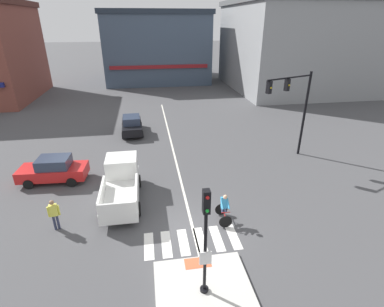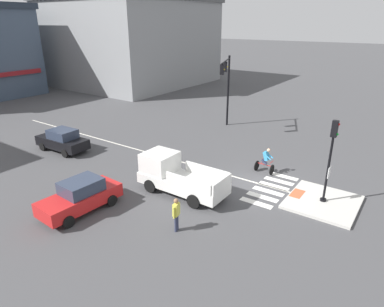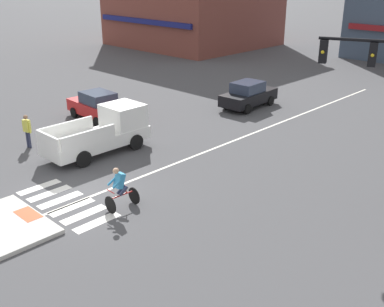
{
  "view_description": "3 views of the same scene",
  "coord_description": "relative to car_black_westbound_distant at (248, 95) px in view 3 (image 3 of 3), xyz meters",
  "views": [
    {
      "loc": [
        -1.69,
        -11.21,
        9.38
      ],
      "look_at": [
        0.9,
        4.91,
        1.92
      ],
      "focal_mm": 27.15,
      "sensor_mm": 36.0,
      "label": 1
    },
    {
      "loc": [
        -16.76,
        -6.88,
        9.02
      ],
      "look_at": [
        -1.46,
        3.86,
        1.62
      ],
      "focal_mm": 31.44,
      "sensor_mm": 36.0,
      "label": 2
    },
    {
      "loc": [
        14.25,
        -8.54,
        8.26
      ],
      "look_at": [
        1.38,
        4.68,
        0.87
      ],
      "focal_mm": 43.62,
      "sensor_mm": 36.0,
      "label": 3
    }
  ],
  "objects": [
    {
      "name": "ground_plane",
      "position": [
        3.11,
        -14.39,
        -0.81
      ],
      "size": [
        300.0,
        300.0,
        0.0
      ],
      "primitive_type": "plane",
      "color": "#474749"
    },
    {
      "name": "tactile_pad_front",
      "position": [
        3.11,
        -16.6,
        -0.66
      ],
      "size": [
        1.1,
        0.6,
        0.01
      ],
      "primitive_type": "cube",
      "color": "#DB5B38",
      "rests_on": "traffic_island"
    },
    {
      "name": "crosswalk_stripe_a",
      "position": [
        1.11,
        -15.09,
        -0.81
      ],
      "size": [
        0.44,
        1.8,
        0.01
      ],
      "primitive_type": "cube",
      "color": "silver",
      "rests_on": "ground"
    },
    {
      "name": "crosswalk_stripe_b",
      "position": [
        1.91,
        -15.09,
        -0.81
      ],
      "size": [
        0.44,
        1.8,
        0.01
      ],
      "primitive_type": "cube",
      "color": "silver",
      "rests_on": "ground"
    },
    {
      "name": "crosswalk_stripe_c",
      "position": [
        2.71,
        -15.09,
        -0.81
      ],
      "size": [
        0.44,
        1.8,
        0.01
      ],
      "primitive_type": "cube",
      "color": "silver",
      "rests_on": "ground"
    },
    {
      "name": "crosswalk_stripe_d",
      "position": [
        3.51,
        -15.09,
        -0.81
      ],
      "size": [
        0.44,
        1.8,
        0.01
      ],
      "primitive_type": "cube",
      "color": "silver",
      "rests_on": "ground"
    },
    {
      "name": "crosswalk_stripe_e",
      "position": [
        4.31,
        -15.09,
        -0.81
      ],
      "size": [
        0.44,
        1.8,
        0.01
      ],
      "primitive_type": "cube",
      "color": "silver",
      "rests_on": "ground"
    },
    {
      "name": "crosswalk_stripe_f",
      "position": [
        5.11,
        -15.09,
        -0.81
      ],
      "size": [
        0.44,
        1.8,
        0.01
      ],
      "primitive_type": "cube",
      "color": "silver",
      "rests_on": "ground"
    },
    {
      "name": "lane_centre_line",
      "position": [
        3.29,
        -4.39,
        -0.81
      ],
      "size": [
        0.14,
        28.0,
        0.01
      ],
      "primitive_type": "cube",
      "color": "silver",
      "rests_on": "ground"
    },
    {
      "name": "car_black_westbound_distant",
      "position": [
        0.0,
        0.0,
        0.0
      ],
      "size": [
        1.99,
        4.17,
        1.64
      ],
      "color": "black",
      "rests_on": "ground"
    },
    {
      "name": "car_red_cross_left",
      "position": [
        -4.67,
        -8.11,
        0.0
      ],
      "size": [
        4.19,
        2.02,
        1.64
      ],
      "color": "red",
      "rests_on": "ground"
    },
    {
      "name": "pickup_truck_white_westbound_near",
      "position": [
        -0.28,
        -10.77,
        0.17
      ],
      "size": [
        2.08,
        5.11,
        2.08
      ],
      "color": "white",
      "rests_on": "ground"
    },
    {
      "name": "cyclist",
      "position": [
        4.94,
        -13.89,
        0.06
      ],
      "size": [
        0.71,
        1.12,
        1.68
      ],
      "color": "black",
      "rests_on": "ground"
    },
    {
      "name": "pedestrian_at_curb_left",
      "position": [
        -3.33,
        -13.16,
        0.17
      ],
      "size": [
        0.54,
        0.28,
        1.67
      ],
      "color": "#2D334C",
      "rests_on": "ground"
    }
  ]
}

